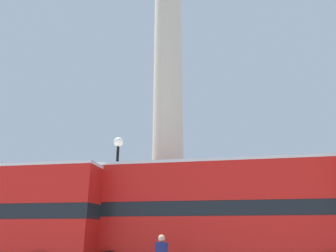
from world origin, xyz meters
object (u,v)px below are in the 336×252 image
Objects in this scene: monument_column at (168,117)px; street_lamp at (116,183)px; equestrian_statue at (40,228)px; bus_a at (212,212)px.

monument_column reaches higher than street_lamp.
street_lamp is at bearing -22.20° from equestrian_statue.
monument_column is 12.56m from equestrian_statue.
bus_a is 5.28m from street_lamp.
street_lamp reaches higher than bus_a.
monument_column reaches higher than bus_a.
equestrian_statue is 0.98× the size of street_lamp.
equestrian_statue is at bearing 146.88° from bus_a.
monument_column is at bearing -0.14° from equestrian_statue.
street_lamp is (-2.23, -3.33, -4.71)m from monument_column.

